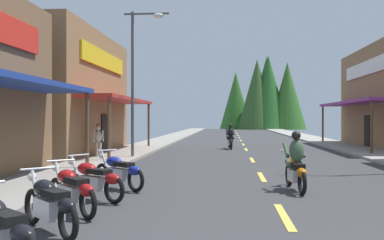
% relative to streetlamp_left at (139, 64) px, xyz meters
% --- Properties ---
extents(ground, '(10.35, 93.56, 0.10)m').
position_rel_streetlamp_left_xyz_m(ground, '(5.27, 12.38, -4.49)').
color(ground, '#38383A').
extents(sidewalk_left, '(2.63, 93.56, 0.12)m').
position_rel_streetlamp_left_xyz_m(sidewalk_left, '(-1.22, 12.38, -4.38)').
color(sidewalk_left, gray).
rests_on(sidewalk_left, ground).
extents(sidewalk_right, '(2.63, 93.56, 0.12)m').
position_rel_streetlamp_left_xyz_m(sidewalk_right, '(11.76, 12.38, -4.38)').
color(sidewalk_right, '#9E9991').
rests_on(sidewalk_right, ground).
extents(centerline_dashes, '(0.16, 68.46, 0.01)m').
position_rel_streetlamp_left_xyz_m(centerline_dashes, '(5.27, 15.02, -4.43)').
color(centerline_dashes, '#E0C64C').
rests_on(centerline_dashes, ground).
extents(storefront_left_far, '(10.35, 11.14, 6.48)m').
position_rel_streetlamp_left_xyz_m(storefront_left_far, '(-6.78, 2.96, -1.20)').
color(storefront_left_far, olive).
rests_on(storefront_left_far, ground).
extents(streetlamp_left, '(2.14, 0.30, 6.92)m').
position_rel_streetlamp_left_xyz_m(streetlamp_left, '(0.00, 0.00, 0.00)').
color(streetlamp_left, '#474C51').
rests_on(streetlamp_left, ground).
extents(motorcycle_parked_left_1, '(1.56, 1.60, 1.04)m').
position_rel_streetlamp_left_xyz_m(motorcycle_parked_left_1, '(1.25, -13.61, -3.95)').
color(motorcycle_parked_left_1, black).
rests_on(motorcycle_parked_left_1, ground).
extents(motorcycle_parked_left_2, '(1.55, 1.62, 1.04)m').
position_rel_streetlamp_left_xyz_m(motorcycle_parked_left_2, '(1.09, -12.12, -3.95)').
color(motorcycle_parked_left_2, black).
rests_on(motorcycle_parked_left_2, ground).
extents(motorcycle_parked_left_3, '(1.84, 1.27, 1.04)m').
position_rel_streetlamp_left_xyz_m(motorcycle_parked_left_3, '(1.08, -10.65, -3.95)').
color(motorcycle_parked_left_3, black).
rests_on(motorcycle_parked_left_3, ground).
extents(motorcycle_parked_left_4, '(1.71, 1.45, 1.04)m').
position_rel_streetlamp_left_xyz_m(motorcycle_parked_left_4, '(1.28, -9.00, -3.95)').
color(motorcycle_parked_left_4, black).
rests_on(motorcycle_parked_left_4, ground).
extents(rider_cruising_lead, '(0.61, 2.14, 1.57)m').
position_rel_streetlamp_left_xyz_m(rider_cruising_lead, '(5.96, -8.88, -3.78)').
color(rider_cruising_lead, black).
rests_on(rider_cruising_lead, ground).
extents(rider_cruising_trailing, '(0.60, 2.14, 1.57)m').
position_rel_streetlamp_left_xyz_m(rider_cruising_trailing, '(4.32, 7.01, -3.78)').
color(rider_cruising_trailing, black).
rests_on(rider_cruising_trailing, ground).
extents(pedestrian_by_shop, '(0.40, 0.51, 1.67)m').
position_rel_streetlamp_left_xyz_m(pedestrian_by_shop, '(-2.02, 0.25, -3.47)').
color(pedestrian_by_shop, maroon).
rests_on(pedestrian_by_shop, ground).
extents(pedestrian_waiting, '(0.43, 0.45, 1.54)m').
position_rel_streetlamp_left_xyz_m(pedestrian_waiting, '(-1.87, -0.24, -3.55)').
color(pedestrian_waiting, '#B2A599').
rests_on(pedestrian_waiting, ground).
extents(treeline_backdrop, '(15.00, 9.69, 13.14)m').
position_rel_streetlamp_left_xyz_m(treeline_backdrop, '(10.91, 59.21, 1.57)').
color(treeline_backdrop, '#235623').
rests_on(treeline_backdrop, ground).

